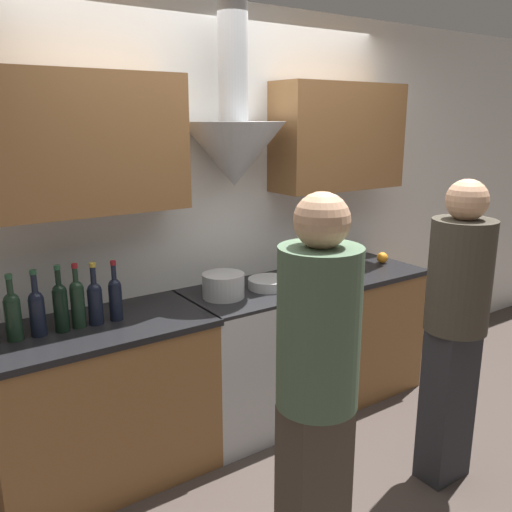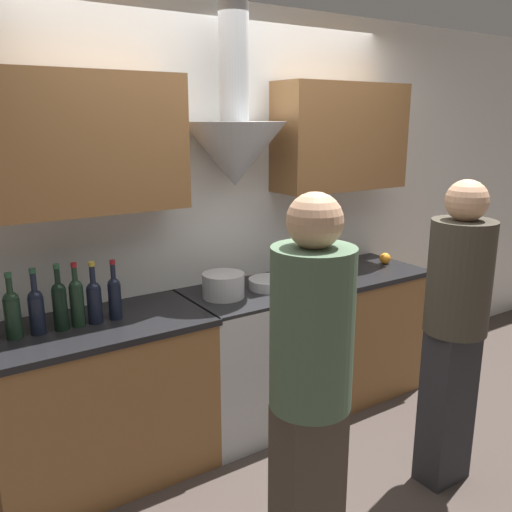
% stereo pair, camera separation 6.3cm
% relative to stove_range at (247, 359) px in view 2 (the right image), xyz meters
% --- Properties ---
extents(ground_plane, '(12.00, 12.00, 0.00)m').
position_rel_stove_range_xyz_m(ground_plane, '(0.00, -0.33, -0.45)').
color(ground_plane, '#423833').
extents(wall_back, '(8.40, 0.62, 2.60)m').
position_rel_stove_range_xyz_m(wall_back, '(-0.03, 0.27, 1.01)').
color(wall_back, white).
rests_on(wall_back, ground_plane).
extents(counter_left, '(1.15, 0.62, 0.89)m').
position_rel_stove_range_xyz_m(counter_left, '(-0.93, -0.00, -0.00)').
color(counter_left, brown).
rests_on(counter_left, ground_plane).
extents(counter_right, '(0.99, 0.62, 0.89)m').
position_rel_stove_range_xyz_m(counter_right, '(0.85, -0.00, -0.00)').
color(counter_right, brown).
rests_on(counter_right, ground_plane).
extents(stove_range, '(0.73, 0.60, 0.89)m').
position_rel_stove_range_xyz_m(stove_range, '(0.00, 0.00, 0.00)').
color(stove_range, '#B7BABC').
rests_on(stove_range, ground_plane).
extents(wine_bottle_1, '(0.08, 0.08, 0.33)m').
position_rel_stove_range_xyz_m(wine_bottle_1, '(-1.31, 0.02, 0.58)').
color(wine_bottle_1, black).
rests_on(wine_bottle_1, counter_left).
extents(wine_bottle_2, '(0.08, 0.08, 0.33)m').
position_rel_stove_range_xyz_m(wine_bottle_2, '(-1.21, 0.02, 0.57)').
color(wine_bottle_2, black).
rests_on(wine_bottle_2, counter_left).
extents(wine_bottle_3, '(0.07, 0.07, 0.34)m').
position_rel_stove_range_xyz_m(wine_bottle_3, '(-1.10, 0.01, 0.58)').
color(wine_bottle_3, black).
rests_on(wine_bottle_3, counter_left).
extents(wine_bottle_4, '(0.07, 0.07, 0.33)m').
position_rel_stove_range_xyz_m(wine_bottle_4, '(-1.01, 0.01, 0.58)').
color(wine_bottle_4, black).
rests_on(wine_bottle_4, counter_left).
extents(wine_bottle_5, '(0.08, 0.08, 0.33)m').
position_rel_stove_range_xyz_m(wine_bottle_5, '(-0.93, 0.01, 0.57)').
color(wine_bottle_5, black).
rests_on(wine_bottle_5, counter_left).
extents(wine_bottle_6, '(0.07, 0.07, 0.32)m').
position_rel_stove_range_xyz_m(wine_bottle_6, '(-0.82, 0.01, 0.57)').
color(wine_bottle_6, black).
rests_on(wine_bottle_6, counter_left).
extents(stock_pot, '(0.25, 0.25, 0.14)m').
position_rel_stove_range_xyz_m(stock_pot, '(-0.16, 0.00, 0.52)').
color(stock_pot, '#B7BABC').
rests_on(stock_pot, stove_range).
extents(mixing_bowl, '(0.26, 0.26, 0.06)m').
position_rel_stove_range_xyz_m(mixing_bowl, '(0.16, -0.01, 0.47)').
color(mixing_bowl, '#B7BABC').
rests_on(mixing_bowl, stove_range).
extents(orange_fruit, '(0.08, 0.08, 0.08)m').
position_rel_stove_range_xyz_m(orange_fruit, '(1.20, 0.01, 0.48)').
color(orange_fruit, orange).
rests_on(orange_fruit, counter_right).
extents(person_foreground_left, '(0.31, 0.31, 1.68)m').
position_rel_stove_range_xyz_m(person_foreground_left, '(-0.50, -1.23, 0.49)').
color(person_foreground_left, '#473D33').
rests_on(person_foreground_left, ground_plane).
extents(person_foreground_right, '(0.32, 0.32, 1.64)m').
position_rel_stove_range_xyz_m(person_foreground_right, '(0.60, -1.05, 0.46)').
color(person_foreground_right, '#28282D').
rests_on(person_foreground_right, ground_plane).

